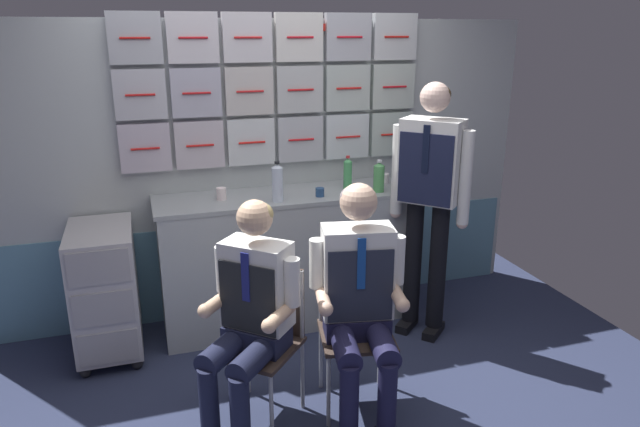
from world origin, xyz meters
TOP-DOWN VIEW (x-y plane):
  - ground at (0.00, 0.00)m, footprint 4.80×4.80m
  - galley_bulkhead at (0.02, 1.37)m, footprint 4.20×0.14m
  - galley_counter at (0.14, 1.09)m, footprint 1.82×0.53m
  - service_trolley at (-1.11, 1.01)m, footprint 0.40×0.65m
  - folding_chair_left at (-0.24, 0.09)m, footprint 0.57×0.57m
  - crew_member_left at (-0.35, -0.03)m, footprint 0.63×0.65m
  - folding_chair_right at (0.26, 0.07)m, footprint 0.47×0.47m
  - crew_member_right at (0.23, -0.09)m, footprint 0.53×0.69m
  - crew_member_standing at (1.02, 0.64)m, footprint 0.43×0.44m
  - water_bottle_clear at (0.60, 1.09)m, footprint 0.06×0.06m
  - water_bottle_blue_cap at (0.04, 0.93)m, footprint 0.08×0.08m
  - water_bottle_tall at (0.78, 0.95)m, footprint 0.08×0.08m
  - coffee_cup_spare at (0.92, 1.15)m, footprint 0.06×0.06m
  - paper_cup_blue at (0.35, 0.96)m, footprint 0.06×0.06m
  - paper_cup_tan at (-0.31, 1.08)m, footprint 0.07×0.07m

SIDE VIEW (x-z plane):
  - ground at x=0.00m, z-range -0.04..0.00m
  - service_trolley at x=-1.11m, z-range 0.03..0.91m
  - galley_counter at x=0.14m, z-range 0.00..0.98m
  - folding_chair_left at x=-0.24m, z-range 0.10..0.96m
  - folding_chair_right at x=0.26m, z-range 0.10..0.96m
  - crew_member_left at x=-0.35m, z-range 0.07..1.33m
  - crew_member_right at x=0.23m, z-range 0.08..1.40m
  - paper_cup_blue at x=0.35m, z-range 0.98..1.04m
  - coffee_cup_spare at x=0.92m, z-range 0.98..1.05m
  - paper_cup_tan at x=-0.31m, z-range 0.98..1.06m
  - crew_member_standing at x=1.02m, z-range 0.19..1.95m
  - water_bottle_tall at x=0.78m, z-range 0.97..1.20m
  - water_bottle_clear at x=0.60m, z-range 0.97..1.21m
  - water_bottle_blue_cap at x=0.04m, z-range 0.97..1.24m
  - galley_bulkhead at x=0.02m, z-range 0.05..2.23m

